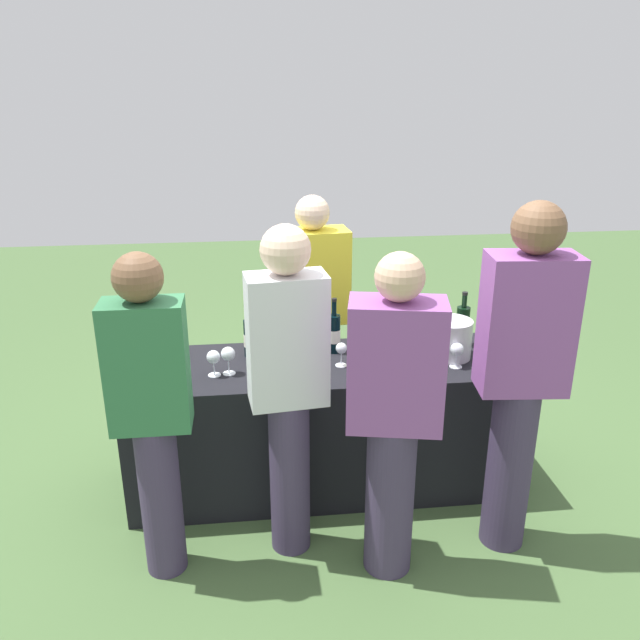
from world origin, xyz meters
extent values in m
plane|color=#476638|center=(0.00, 0.00, 0.00)|extent=(12.00, 12.00, 0.00)
cube|color=black|center=(0.00, 0.00, 0.38)|extent=(2.10, 0.65, 0.76)
cylinder|color=black|center=(-0.86, 0.15, 0.87)|extent=(0.08, 0.08, 0.21)
cylinder|color=black|center=(-0.86, 0.15, 1.01)|extent=(0.03, 0.03, 0.08)
cylinder|color=maroon|center=(-0.86, 0.15, 1.06)|extent=(0.03, 0.03, 0.02)
cylinder|color=silver|center=(-0.86, 0.15, 0.86)|extent=(0.08, 0.08, 0.07)
cylinder|color=black|center=(-0.38, 0.14, 0.87)|extent=(0.07, 0.07, 0.21)
cylinder|color=black|center=(-0.38, 0.14, 1.02)|extent=(0.03, 0.03, 0.09)
cylinder|color=black|center=(-0.38, 0.14, 1.07)|extent=(0.03, 0.03, 0.02)
cylinder|color=silver|center=(-0.38, 0.14, 0.86)|extent=(0.07, 0.07, 0.07)
cylinder|color=black|center=(-0.26, 0.08, 0.87)|extent=(0.08, 0.08, 0.20)
cylinder|color=black|center=(-0.26, 0.08, 1.01)|extent=(0.03, 0.03, 0.09)
cylinder|color=maroon|center=(-0.26, 0.08, 1.07)|extent=(0.03, 0.03, 0.02)
cylinder|color=silver|center=(-0.26, 0.08, 0.86)|extent=(0.08, 0.08, 0.07)
cylinder|color=black|center=(0.09, 0.14, 0.87)|extent=(0.07, 0.07, 0.22)
cylinder|color=black|center=(0.09, 0.14, 1.03)|extent=(0.03, 0.03, 0.08)
cylinder|color=black|center=(0.09, 0.14, 1.08)|extent=(0.03, 0.03, 0.02)
cylinder|color=silver|center=(0.09, 0.14, 0.86)|extent=(0.07, 0.07, 0.08)
cylinder|color=black|center=(0.49, 0.12, 0.87)|extent=(0.07, 0.07, 0.22)
cylinder|color=black|center=(0.49, 0.12, 1.03)|extent=(0.03, 0.03, 0.09)
cylinder|color=black|center=(0.49, 0.12, 1.08)|extent=(0.03, 0.03, 0.02)
cylinder|color=silver|center=(0.49, 0.12, 0.86)|extent=(0.07, 0.07, 0.08)
cylinder|color=black|center=(0.85, 0.16, 0.88)|extent=(0.08, 0.08, 0.23)
cylinder|color=black|center=(0.85, 0.16, 1.03)|extent=(0.03, 0.03, 0.08)
cylinder|color=black|center=(0.85, 0.16, 1.08)|extent=(0.03, 0.03, 0.02)
cylinder|color=silver|center=(0.85, 0.16, 0.87)|extent=(0.08, 0.08, 0.08)
cylinder|color=silver|center=(-0.57, -0.10, 0.77)|extent=(0.07, 0.07, 0.00)
cylinder|color=silver|center=(-0.57, -0.10, 0.80)|extent=(0.01, 0.01, 0.07)
sphere|color=silver|center=(-0.57, -0.10, 0.87)|extent=(0.07, 0.07, 0.07)
sphere|color=#590C19|center=(-0.57, -0.10, 0.86)|extent=(0.04, 0.04, 0.04)
cylinder|color=silver|center=(-0.49, -0.09, 0.77)|extent=(0.07, 0.07, 0.00)
cylinder|color=silver|center=(-0.49, -0.09, 0.81)|extent=(0.01, 0.01, 0.08)
sphere|color=silver|center=(-0.49, -0.09, 0.88)|extent=(0.08, 0.08, 0.08)
sphere|color=#590C19|center=(-0.49, -0.09, 0.87)|extent=(0.04, 0.04, 0.04)
cylinder|color=silver|center=(-0.19, -0.08, 0.77)|extent=(0.06, 0.06, 0.00)
cylinder|color=silver|center=(-0.19, -0.08, 0.80)|extent=(0.01, 0.01, 0.07)
sphere|color=silver|center=(-0.19, -0.08, 0.87)|extent=(0.07, 0.07, 0.07)
sphere|color=#590C19|center=(-0.19, -0.08, 0.86)|extent=(0.04, 0.04, 0.04)
cylinder|color=silver|center=(0.11, -0.05, 0.77)|extent=(0.06, 0.06, 0.00)
cylinder|color=silver|center=(0.11, -0.05, 0.80)|extent=(0.01, 0.01, 0.07)
sphere|color=silver|center=(0.11, -0.05, 0.87)|extent=(0.06, 0.06, 0.06)
sphere|color=#590C19|center=(0.11, -0.05, 0.86)|extent=(0.03, 0.03, 0.03)
cylinder|color=silver|center=(0.40, -0.11, 0.77)|extent=(0.06, 0.06, 0.00)
cylinder|color=silver|center=(0.40, -0.11, 0.81)|extent=(0.01, 0.01, 0.08)
sphere|color=silver|center=(0.40, -0.11, 0.87)|extent=(0.07, 0.07, 0.07)
cylinder|color=silver|center=(0.72, -0.14, 0.77)|extent=(0.07, 0.07, 0.00)
cylinder|color=silver|center=(0.72, -0.14, 0.80)|extent=(0.01, 0.01, 0.07)
sphere|color=silver|center=(0.72, -0.14, 0.87)|extent=(0.07, 0.07, 0.07)
sphere|color=#590C19|center=(0.72, -0.14, 0.86)|extent=(0.04, 0.04, 0.04)
cylinder|color=silver|center=(0.73, 0.00, 0.87)|extent=(0.24, 0.24, 0.22)
cylinder|color=brown|center=(0.02, 0.61, 0.39)|extent=(0.24, 0.24, 0.78)
cube|color=yellow|center=(0.02, 0.61, 1.07)|extent=(0.46, 0.28, 0.59)
sphere|color=beige|center=(0.02, 0.61, 1.47)|extent=(0.21, 0.21, 0.21)
cylinder|color=#3F3351|center=(-0.82, -0.62, 0.39)|extent=(0.19, 0.19, 0.78)
cube|color=#337247|center=(-0.82, -0.62, 1.07)|extent=(0.35, 0.19, 0.58)
sphere|color=brown|center=(-0.82, -0.62, 1.47)|extent=(0.21, 0.21, 0.21)
cylinder|color=#3F3351|center=(-0.21, -0.53, 0.41)|extent=(0.20, 0.20, 0.82)
cube|color=silver|center=(-0.21, -0.53, 1.13)|extent=(0.38, 0.23, 0.61)
sphere|color=beige|center=(-0.21, -0.53, 1.54)|extent=(0.22, 0.22, 0.22)
cylinder|color=#3F3351|center=(0.25, -0.73, 0.39)|extent=(0.23, 0.23, 0.78)
cube|color=#8C4C99|center=(0.25, -0.73, 1.07)|extent=(0.45, 0.31, 0.58)
sphere|color=#D8AD8C|center=(0.25, -0.73, 1.47)|extent=(0.21, 0.21, 0.21)
cylinder|color=#3F3351|center=(0.87, -0.61, 0.43)|extent=(0.22, 0.22, 0.86)
cube|color=#8C4C99|center=(0.87, -0.61, 1.19)|extent=(0.42, 0.25, 0.65)
sphere|color=brown|center=(0.87, -0.61, 1.63)|extent=(0.23, 0.23, 0.23)
camera|label=1|loc=(-0.36, -3.18, 2.23)|focal=35.96mm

